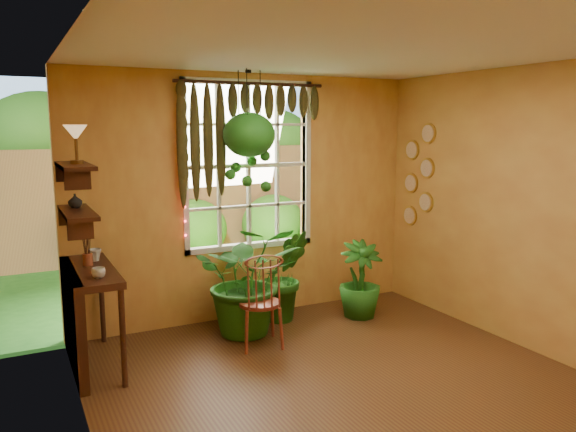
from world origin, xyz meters
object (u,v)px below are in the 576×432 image
object	(u,v)px
counter_ledge	(79,308)
hanging_basket	(249,142)
potted_plant_mid	(284,276)
windsor_chair	(261,315)
potted_plant_left	(248,279)

from	to	relation	value
counter_ledge	hanging_basket	bearing A→B (deg)	10.93
counter_ledge	potted_plant_mid	xyz separation A→B (m)	(2.17, 0.31, -0.04)
potted_plant_mid	hanging_basket	world-z (taller)	hanging_basket
windsor_chair	counter_ledge	bearing A→B (deg)	-178.48
counter_ledge	windsor_chair	distance (m)	1.66
potted_plant_left	potted_plant_mid	world-z (taller)	potted_plant_left
potted_plant_left	potted_plant_mid	bearing A→B (deg)	21.07
windsor_chair	potted_plant_left	xyz separation A→B (m)	(0.03, 0.38, 0.27)
counter_ledge	potted_plant_mid	bearing A→B (deg)	8.19
counter_ledge	potted_plant_left	size ratio (longest dim) A/B	1.03
potted_plant_left	hanging_basket	distance (m)	1.42
potted_plant_left	hanging_basket	bearing A→B (deg)	62.15
windsor_chair	potted_plant_mid	xyz separation A→B (m)	(0.54, 0.57, 0.19)
counter_ledge	windsor_chair	bearing A→B (deg)	-9.11
hanging_basket	counter_ledge	bearing A→B (deg)	-169.07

